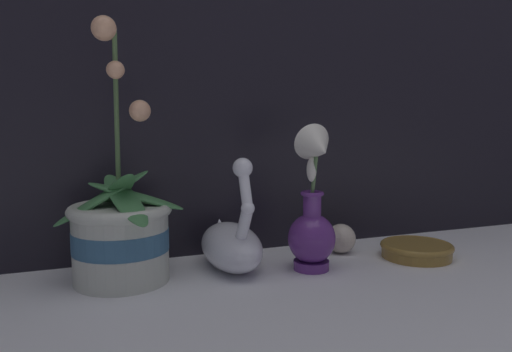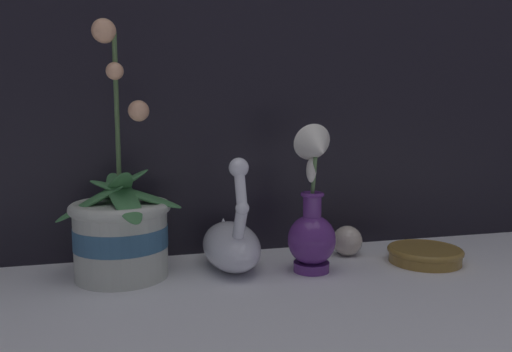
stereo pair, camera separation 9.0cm
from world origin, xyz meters
name	(u,v)px [view 2 (the right image)]	position (x,y,z in m)	size (l,w,h in m)	color
ground_plane	(296,289)	(0.00, 0.00, 0.00)	(2.80, 2.80, 0.00)	white
orchid_potted_plant	(121,228)	(-0.27, 0.14, 0.09)	(0.22, 0.24, 0.44)	beige
swan_figurine	(231,242)	(-0.08, 0.14, 0.05)	(0.10, 0.21, 0.21)	white
blue_vase	(313,217)	(0.06, 0.08, 0.10)	(0.09, 0.10, 0.27)	#602D7F
glass_sphere	(347,241)	(0.16, 0.16, 0.03)	(0.06, 0.06, 0.06)	beige
amber_dish	(425,254)	(0.29, 0.08, 0.02)	(0.14, 0.14, 0.03)	olive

